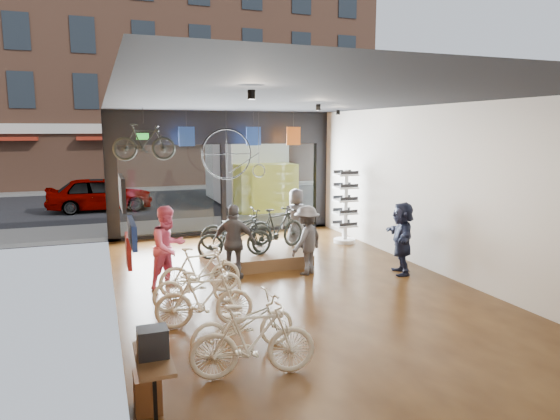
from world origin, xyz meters
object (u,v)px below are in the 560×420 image
street_car (100,194)px  customer_2 (234,242)px  floor_bike_2 (243,323)px  penny_farthing (237,156)px  box_truck (250,174)px  sunglasses_rack (345,207)px  display_platform (255,257)px  hung_bike (144,142)px  customer_4 (296,218)px  customer_3 (307,240)px  customer_5 (402,238)px  customer_1 (168,247)px  floor_bike_1 (253,340)px  floor_bike_4 (198,283)px  display_bike_left (235,238)px  floor_bike_5 (200,271)px  floor_bike_3 (204,299)px  display_bike_right (237,229)px  display_bike_mid (278,229)px

street_car → customer_2: bearing=-166.4°
floor_bike_2 → penny_farthing: (1.94, 7.31, 2.07)m
box_truck → sunglasses_rack: 7.59m
display_platform → hung_bike: hung_bike is taller
customer_4 → floor_bike_2: bearing=65.7°
street_car → customer_3: bearing=-158.9°
customer_3 → hung_bike: 5.05m
box_truck → display_platform: 9.28m
customer_5 → box_truck: bearing=-156.7°
box_truck → floor_bike_2: 14.15m
customer_5 → customer_1: bearing=-76.9°
customer_3 → penny_farthing: bearing=-116.4°
customer_4 → hung_bike: (-3.92, 0.82, 2.10)m
floor_bike_2 → customer_2: size_ratio=0.98×
floor_bike_2 → customer_5: bearing=-66.6°
floor_bike_1 → floor_bike_4: 2.88m
street_car → sunglasses_rack: sunglasses_rack is taller
display_bike_left → customer_3: customer_3 is taller
display_platform → customer_5: (2.87, -1.99, 0.67)m
customer_2 → floor_bike_5: bearing=69.8°
sunglasses_rack → customer_4: bearing=-159.3°
floor_bike_3 → floor_bike_5: (0.26, 1.64, 0.01)m
floor_bike_4 → sunglasses_rack: bearing=-60.1°
display_bike_right → floor_bike_4: bearing=150.0°
box_truck → customer_2: (-3.37, -9.96, -0.57)m
display_bike_left → customer_5: bearing=-115.4°
customer_2 → penny_farthing: penny_farthing is taller
display_bike_left → customer_5: 3.82m
street_car → hung_bike: bearing=-171.8°
street_car → floor_bike_5: bearing=-171.6°
box_truck → customer_5: box_truck is taller
display_bike_mid → customer_2: size_ratio=1.06×
floor_bike_2 → customer_1: (-0.61, 3.42, 0.43)m
display_platform → customer_1: 2.64m
customer_2 → floor_bike_1: bearing=106.8°
display_platform → customer_5: customer_5 is taller
customer_2 → customer_3: 1.65m
floor_bike_4 → customer_2: (1.08, 1.43, 0.38)m
floor_bike_3 → display_bike_mid: size_ratio=0.92×
floor_bike_1 → display_bike_left: (1.12, 5.05, 0.26)m
customer_1 → penny_farthing: (2.54, 3.89, 1.64)m
floor_bike_3 → customer_3: (2.81, 2.28, 0.30)m
penny_farthing → box_truck: bearing=70.0°
customer_3 → box_truck: bearing=-133.6°
customer_4 → hung_bike: size_ratio=1.04×
floor_bike_2 → display_bike_right: 5.32m
floor_bike_4 → sunglasses_rack: 6.33m
display_bike_left → street_car: bearing=15.1°
floor_bike_5 → penny_farthing: size_ratio=0.89×
floor_bike_5 → display_bike_left: bearing=-39.3°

